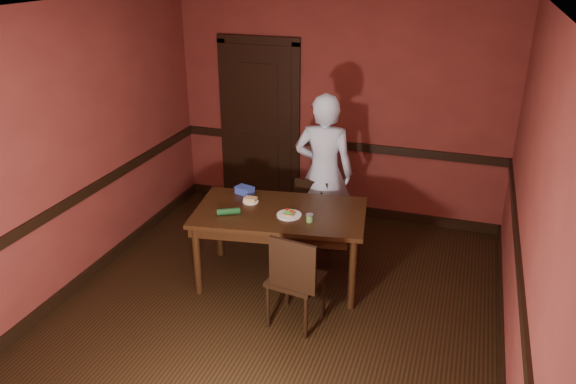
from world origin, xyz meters
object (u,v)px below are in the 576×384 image
Objects in this scene: food_tub at (245,190)px; sandwich_plate at (289,214)px; chair_near at (296,277)px; dining_table at (280,246)px; chair_far at (308,221)px; sauce_jar at (310,218)px; person at (324,173)px; cheese_saucer at (251,200)px.

sandwich_plate is at bearing -13.33° from food_tub.
chair_near is 1.28m from food_tub.
food_tub is at bearing -38.06° from chair_near.
chair_far is at bearing 69.08° from dining_table.
sandwich_plate is at bearing -57.21° from chair_near.
chair_near is at bearing -72.78° from chair_far.
chair_far is at bearing 89.91° from sandwich_plate.
dining_table is 6.95× the size of sandwich_plate.
sandwich_plate is 3.04× the size of sauce_jar.
sandwich_plate is (0.12, -0.08, 0.40)m from dining_table.
person is 0.93m from sandwich_plate.
sauce_jar is 0.37× the size of food_tub.
chair_near reaches higher than sandwich_plate.
cheese_saucer is (-0.47, 0.18, 0.00)m from sandwich_plate.
dining_table is 0.99m from person.
cheese_saucer is 0.22m from food_tub.
chair_far is at bearing 44.86° from cheese_saucer.
person is at bearing 84.46° from sandwich_plate.
cheese_saucer is at bearing -36.82° from chair_near.
chair_far is (0.12, 0.56, 0.02)m from dining_table.
person is 22.50× the size of sauce_jar.
food_tub reaches higher than sandwich_plate.
chair_near is at bearing 90.48° from person.
food_tub is at bearing 127.75° from cheese_saucer.
cheese_saucer is at bearing 47.66° from person.
food_tub is at bearing 149.72° from sandwich_plate.
chair_near is 11.80× the size of sauce_jar.
cheese_saucer is (-0.71, 0.72, 0.33)m from chair_near.
sauce_jar is 0.92m from food_tub.
sauce_jar is 0.49× the size of cheese_saucer.
sandwich_plate is 1.48× the size of cheese_saucer.
dining_table is 1.79× the size of chair_near.
person is (-0.16, 1.46, 0.42)m from chair_near.
food_tub is at bearing 153.36° from sauce_jar.
food_tub is at bearing -148.70° from chair_far.
sauce_jar is at bearing -19.09° from cheese_saucer.
chair_near reaches higher than food_tub.
food_tub is (-0.69, -0.57, -0.07)m from person.
dining_table is at bearing -51.18° from chair_near.
person reaches higher than cheese_saucer.
chair_far is at bearing 66.87° from person.
sauce_jar is 0.72m from cheese_saucer.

